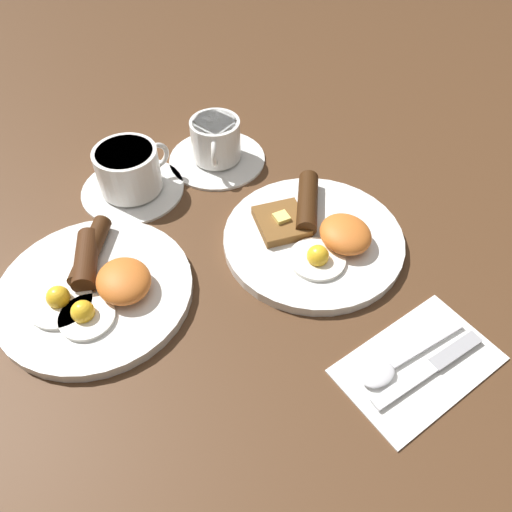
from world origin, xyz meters
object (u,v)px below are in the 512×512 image
(spoon, at_px, (390,367))
(breakfast_plate_near, at_px, (315,236))
(teacup_near, at_px, (216,145))
(teacup_far, at_px, (130,174))
(knife, at_px, (434,365))
(breakfast_plate_far, at_px, (96,287))

(spoon, bearing_deg, breakfast_plate_near, -101.98)
(teacup_near, height_order, teacup_far, same)
(breakfast_plate_near, height_order, knife, breakfast_plate_near)
(teacup_far, distance_m, knife, 0.51)
(knife, bearing_deg, teacup_far, -70.83)
(breakfast_plate_far, bearing_deg, teacup_far, -32.69)
(breakfast_plate_far, distance_m, teacup_near, 0.32)
(teacup_near, relative_size, teacup_far, 1.00)
(teacup_far, distance_m, spoon, 0.47)
(breakfast_plate_near, height_order, spoon, breakfast_plate_near)
(breakfast_plate_far, bearing_deg, spoon, -136.45)
(teacup_far, xyz_separation_m, knife, (-0.47, -0.20, -0.03))
(teacup_near, xyz_separation_m, knife, (-0.47, -0.05, -0.02))
(teacup_near, relative_size, knife, 0.98)
(teacup_far, bearing_deg, breakfast_plate_near, -141.32)
(breakfast_plate_near, relative_size, teacup_far, 1.59)
(breakfast_plate_near, bearing_deg, teacup_far, 38.68)
(breakfast_plate_far, relative_size, spoon, 1.63)
(breakfast_plate_near, xyz_separation_m, breakfast_plate_far, (0.06, 0.30, 0.00))
(teacup_near, xyz_separation_m, teacup_far, (-0.00, 0.15, 0.00))
(breakfast_plate_far, height_order, spoon, breakfast_plate_far)
(breakfast_plate_far, bearing_deg, teacup_near, -55.75)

